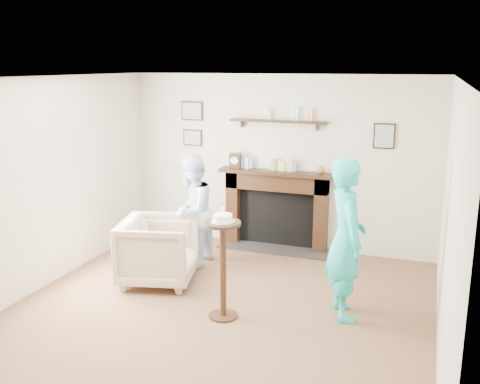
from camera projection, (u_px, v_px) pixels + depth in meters
name	position (u px, v px, depth m)	size (l,w,h in m)	color
ground	(213.00, 317.00, 5.70)	(5.00, 5.00, 0.00)	brown
room_shell	(235.00, 157.00, 5.95)	(4.54, 5.02, 2.52)	beige
armchair	(160.00, 281.00, 6.64)	(0.86, 0.89, 0.81)	#C5AB92
man	(193.00, 265.00, 7.19)	(0.72, 0.56, 1.49)	silver
woman	(342.00, 314.00, 5.77)	(0.62, 0.41, 1.71)	teal
pedestal_table	(223.00, 251.00, 5.55)	(0.38, 0.38, 1.21)	black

